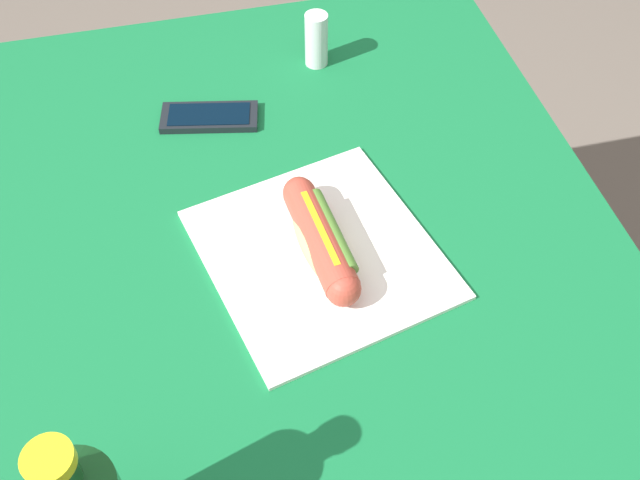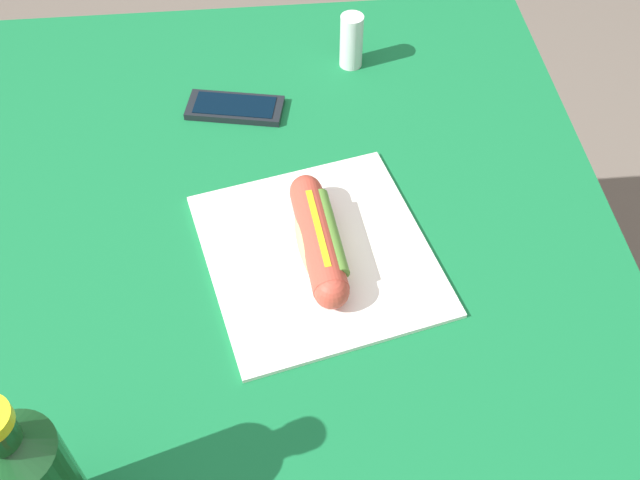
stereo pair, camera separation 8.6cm
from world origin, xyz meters
name	(u,v)px [view 1 (the left image)]	position (x,y,z in m)	size (l,w,h in m)	color
dining_table	(293,360)	(0.00, 0.00, 0.63)	(1.25, 0.90, 0.76)	brown
paper_wrapper	(320,254)	(-0.07, 0.05, 0.76)	(0.29, 0.27, 0.01)	white
hot_dog	(321,239)	(-0.07, 0.05, 0.79)	(0.20, 0.07, 0.05)	#DBB26B
cell_phone	(209,117)	(-0.36, -0.05, 0.76)	(0.09, 0.15, 0.01)	black
salt_shaker	(316,40)	(-0.45, 0.14, 0.80)	(0.04, 0.04, 0.09)	silver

